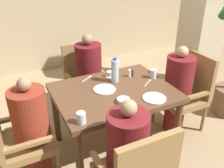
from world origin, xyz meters
TOP-DOWN VIEW (x-y plane):
  - ground_plane at (0.00, 0.00)m, footprint 16.00×16.00m
  - pillar_stone at (1.81, 0.74)m, footprint 0.49×0.49m
  - dining_table at (0.00, 0.00)m, footprint 1.17×0.91m
  - chair_left_side at (-0.98, 0.00)m, footprint 0.49×0.49m
  - diner_in_left_chair at (-0.83, 0.00)m, footprint 0.32×0.32m
  - chair_far_side at (0.00, 0.84)m, footprint 0.49×0.49m
  - diner_in_far_chair at (-0.00, 0.70)m, footprint 0.32×0.32m
  - chair_right_side at (0.98, 0.00)m, footprint 0.49×0.49m
  - diner_in_right_chair at (0.83, 0.00)m, footprint 0.32×0.32m
  - diner_in_near_chair at (-0.23, -0.70)m, footprint 0.32×0.32m
  - plate_main_left at (-0.08, 0.05)m, footprint 0.22×0.22m
  - plate_main_right at (0.27, -0.31)m, footprint 0.22×0.22m
  - teacup_with_saucer at (0.11, 0.30)m, footprint 0.11×0.11m
  - bowl_small at (-0.02, -0.24)m, footprint 0.12×0.12m
  - water_bottle at (0.09, 0.17)m, footprint 0.08×0.08m
  - glass_tall_near at (-0.48, -0.37)m, footprint 0.07×0.07m
  - glass_tall_mid at (0.51, 0.07)m, footprint 0.07×0.07m
  - salt_shaker at (0.29, 0.20)m, footprint 0.03×0.03m
  - pepper_shaker at (0.33, 0.20)m, footprint 0.03×0.03m
  - fork_beside_plate at (0.40, -0.00)m, footprint 0.15×0.11m
  - knife_beside_plate at (-0.15, 0.36)m, footprint 0.15×0.11m

SIDE VIEW (x-z plane):
  - ground_plane at x=0.00m, z-range 0.00..0.00m
  - chair_left_side at x=-0.98m, z-range 0.03..0.97m
  - chair_far_side at x=0.00m, z-range 0.03..0.97m
  - chair_right_side at x=0.98m, z-range 0.03..0.97m
  - diner_in_left_chair at x=-0.83m, z-range 0.01..1.07m
  - diner_in_near_chair at x=-0.23m, z-range 0.01..1.08m
  - diner_in_right_chair at x=0.83m, z-range 0.01..1.08m
  - diner_in_far_chair at x=0.00m, z-range 0.01..1.14m
  - dining_table at x=0.00m, z-range 0.27..1.00m
  - fork_beside_plate at x=0.40m, z-range 0.73..0.74m
  - knife_beside_plate at x=-0.15m, z-range 0.73..0.74m
  - plate_main_left at x=-0.08m, z-range 0.73..0.74m
  - plate_main_right at x=0.27m, z-range 0.73..0.74m
  - bowl_small at x=-0.02m, z-range 0.73..0.77m
  - teacup_with_saucer at x=0.11m, z-range 0.73..0.79m
  - pepper_shaker at x=0.33m, z-range 0.73..0.82m
  - salt_shaker at x=0.29m, z-range 0.73..0.82m
  - glass_tall_near at x=-0.48m, z-range 0.73..0.83m
  - glass_tall_mid at x=0.51m, z-range 0.73..0.83m
  - water_bottle at x=0.09m, z-range 0.72..1.00m
  - pillar_stone at x=1.81m, z-range 0.00..2.70m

